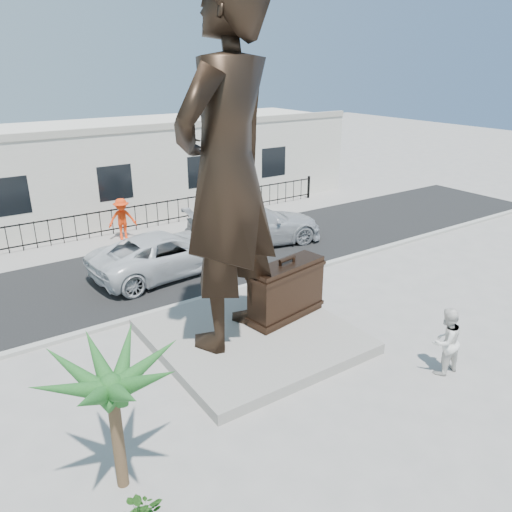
{
  "coord_description": "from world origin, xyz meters",
  "views": [
    {
      "loc": [
        -7.32,
        -8.77,
        7.38
      ],
      "look_at": [
        0.0,
        2.0,
        2.3
      ],
      "focal_mm": 35.0,
      "sensor_mm": 36.0,
      "label": 1
    }
  ],
  "objects_px": {
    "suitcase": "(286,291)",
    "car_white": "(166,253)",
    "tourist": "(445,341)",
    "statue": "(227,173)"
  },
  "relations": [
    {
      "from": "suitcase",
      "to": "car_white",
      "type": "bearing_deg",
      "value": 92.49
    },
    {
      "from": "tourist",
      "to": "car_white",
      "type": "distance_m",
      "value": 10.27
    },
    {
      "from": "statue",
      "to": "suitcase",
      "type": "bearing_deg",
      "value": 157.49
    },
    {
      "from": "suitcase",
      "to": "car_white",
      "type": "height_order",
      "value": "suitcase"
    },
    {
      "from": "suitcase",
      "to": "car_white",
      "type": "relative_size",
      "value": 0.43
    },
    {
      "from": "suitcase",
      "to": "car_white",
      "type": "distance_m",
      "value": 5.82
    },
    {
      "from": "suitcase",
      "to": "tourist",
      "type": "relative_size",
      "value": 1.37
    },
    {
      "from": "car_white",
      "to": "tourist",
      "type": "bearing_deg",
      "value": -168.13
    },
    {
      "from": "car_white",
      "to": "statue",
      "type": "bearing_deg",
      "value": 167.36
    },
    {
      "from": "statue",
      "to": "tourist",
      "type": "relative_size",
      "value": 5.11
    }
  ]
}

